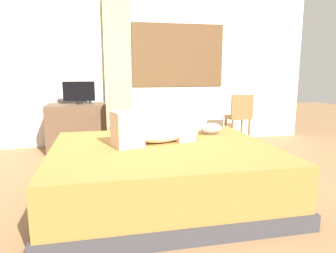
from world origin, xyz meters
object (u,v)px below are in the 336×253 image
cat (209,129)px  tv_monitor (79,92)px  bed (162,172)px  cup (90,100)px  chair_spare (239,115)px  chair_by_desk (115,121)px  desk (78,128)px  person_lying (154,132)px

cat → tv_monitor: tv_monitor is taller
bed → cup: 2.50m
bed → chair_spare: (1.74, 1.99, 0.24)m
chair_by_desk → chair_spare: bearing=4.9°
desk → chair_spare: size_ratio=1.05×
bed → chair_spare: chair_spare is taller
chair_spare → person_lying: bearing=-133.9°
desk → chair_by_desk: chair_by_desk is taller
chair_by_desk → chair_spare: 2.11m
person_lying → desk: bearing=113.6°
bed → tv_monitor: size_ratio=4.49×
person_lying → cat: bearing=23.6°
person_lying → tv_monitor: size_ratio=1.94×
chair_by_desk → chair_spare: same height
person_lying → cup: bearing=106.9°
cup → chair_by_desk: chair_by_desk is taller
cat → cup: (-1.37, 1.91, 0.18)m
chair_by_desk → chair_spare: (2.11, 0.18, 0.00)m
person_lying → chair_spare: bearing=46.1°
chair_by_desk → desk: bearing=151.8°
person_lying → cup: (-0.67, 2.21, 0.13)m
bed → tv_monitor: bearing=112.8°
desk → tv_monitor: bearing=-0.0°
cat → tv_monitor: 2.31m
chair_by_desk → chair_spare: size_ratio=1.00×
bed → chair_by_desk: (-0.37, 1.81, 0.24)m
cup → tv_monitor: bearing=-127.3°
tv_monitor → chair_by_desk: 0.74m
tv_monitor → chair_spare: (2.63, -0.13, -0.41)m
cup → chair_spare: (2.47, -0.34, -0.28)m
person_lying → desk: person_lying is taller
cat → chair_spare: chair_spare is taller
tv_monitor → chair_by_desk: bearing=-30.3°
bed → chair_spare: 2.66m
bed → person_lying: (-0.06, 0.12, 0.39)m
chair_by_desk → bed: bearing=-78.6°
bed → person_lying: person_lying is taller
person_lying → cat: size_ratio=2.61×
cup → chair_by_desk: bearing=-54.6°
cat → chair_spare: bearing=54.8°
cat → person_lying: bearing=-156.4°
desk → bed: bearing=-66.1°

